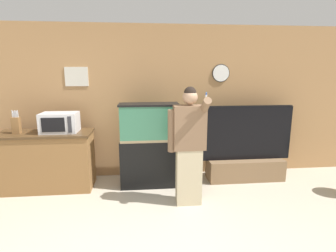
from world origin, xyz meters
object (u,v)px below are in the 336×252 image
(counter_island, at_px, (46,161))
(tv_on_stand, at_px, (245,158))
(person_standing, at_px, (189,145))
(aquarium_on_stand, at_px, (149,145))
(knife_block, at_px, (16,125))
(microwave, at_px, (60,122))

(counter_island, height_order, tv_on_stand, tv_on_stand)
(person_standing, bearing_deg, aquarium_on_stand, 127.72)
(aquarium_on_stand, bearing_deg, tv_on_stand, 2.83)
(aquarium_on_stand, distance_m, person_standing, 0.86)
(knife_block, bearing_deg, counter_island, 3.51)
(microwave, bearing_deg, aquarium_on_stand, -1.26)
(microwave, xyz_separation_m, aquarium_on_stand, (1.36, -0.03, -0.39))
(counter_island, xyz_separation_m, microwave, (0.25, 0.00, 0.61))
(counter_island, bearing_deg, tv_on_stand, 0.91)
(microwave, relative_size, knife_block, 1.52)
(knife_block, xyz_separation_m, tv_on_stand, (3.63, 0.07, -0.68))
(aquarium_on_stand, bearing_deg, person_standing, -52.28)
(aquarium_on_stand, height_order, tv_on_stand, aquarium_on_stand)
(knife_block, distance_m, tv_on_stand, 3.69)
(microwave, height_order, tv_on_stand, tv_on_stand)
(knife_block, xyz_separation_m, person_standing, (2.51, -0.67, -0.20))
(microwave, height_order, aquarium_on_stand, aquarium_on_stand)
(counter_island, height_order, aquarium_on_stand, aquarium_on_stand)
(tv_on_stand, relative_size, person_standing, 0.94)
(counter_island, bearing_deg, aquarium_on_stand, -1.03)
(microwave, distance_m, aquarium_on_stand, 1.42)
(tv_on_stand, bearing_deg, knife_block, -178.82)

